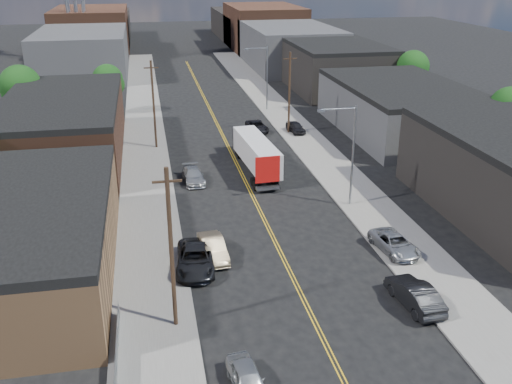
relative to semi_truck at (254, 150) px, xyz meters
name	(u,v)px	position (x,y,z in m)	size (l,w,h in m)	color
ground	(212,113)	(-1.50, 24.01, -2.02)	(260.00, 260.00, 0.00)	black
centerline	(227,144)	(-1.50, 9.01, -2.02)	(0.32, 120.00, 0.01)	gold
sidewalk_left	(145,148)	(-11.00, 9.01, -1.95)	(5.00, 140.00, 0.15)	slate
sidewalk_right	(305,139)	(8.00, 9.01, -1.95)	(5.00, 140.00, 0.15)	slate
warehouse_tan	(20,238)	(-19.50, -17.99, 0.78)	(12.00, 22.00, 5.60)	#926843
warehouse_brown	(64,127)	(-19.50, 8.01, 1.28)	(12.00, 26.00, 6.60)	#4A2B1D
industrial_right_b	(401,108)	(20.50, 10.01, 1.03)	(14.00, 24.00, 6.10)	#353537
industrial_right_c	(335,66)	(20.50, 36.01, 1.78)	(14.00, 22.00, 7.60)	black
skyline_left_a	(83,52)	(-21.50, 59.01, 1.98)	(16.00, 30.00, 8.00)	#353537
skyline_right_a	(289,46)	(18.50, 59.01, 1.98)	(16.00, 30.00, 8.00)	#353537
skyline_left_b	(92,31)	(-21.50, 84.01, 2.98)	(16.00, 26.00, 10.00)	#4A2B1D
skyline_right_b	(264,27)	(18.50, 84.01, 2.98)	(16.00, 26.00, 10.00)	#4A2B1D
skyline_left_c	(98,28)	(-21.50, 104.01, 1.48)	(16.00, 40.00, 7.00)	black
skyline_right_c	(249,25)	(18.50, 104.01, 1.48)	(16.00, 40.00, 7.00)	black
streetlight_near	(349,148)	(6.10, -10.99, 3.30)	(3.39, 0.25, 9.00)	gray
streetlight_far	(264,73)	(6.10, 24.01, 3.30)	(3.39, 0.25, 9.00)	gray
utility_pole_left_near	(171,249)	(-9.70, -25.99, 3.12)	(1.60, 0.26, 10.00)	black
utility_pole_left_far	(154,104)	(-9.70, 9.01, 3.12)	(1.60, 0.26, 10.00)	black
utility_pole_right	(289,93)	(6.70, 12.01, 3.12)	(1.60, 0.26, 10.00)	black
tree_left_mid	(21,89)	(-25.44, 19.01, 3.46)	(5.10, 5.04, 8.37)	black
tree_left_far	(108,82)	(-15.44, 26.01, 2.54)	(4.35, 4.20, 6.97)	black
tree_right_near	(510,110)	(28.56, 0.01, 2.85)	(4.60, 4.48, 7.44)	black
tree_right_far	(413,69)	(28.56, 24.01, 3.15)	(4.85, 4.76, 7.91)	black
semi_truck	(254,150)	(0.00, 0.00, 0.00)	(3.04, 13.74, 3.55)	silver
car_left_a	(247,379)	(-6.50, -32.12, -1.37)	(1.54, 3.84, 1.31)	#A6AAAB
car_left_b	(213,248)	(-6.50, -18.08, -1.27)	(1.60, 4.59, 1.51)	#806F53
car_left_c	(195,259)	(-7.90, -19.48, -1.23)	(2.62, 5.68, 1.58)	black
car_left_d	(193,176)	(-6.50, -2.61, -1.36)	(1.86, 4.58, 1.33)	#9C9FA1
car_right_oncoming	(415,294)	(5.10, -26.69, -1.22)	(1.70, 4.87, 1.61)	black
car_right_lot_a	(394,243)	(6.70, -19.99, -1.21)	(2.18, 4.73, 1.32)	#AAADAF
car_right_lot_c	(296,127)	(7.56, 11.78, -1.22)	(1.54, 3.83, 1.31)	black
car_ahead_truck	(257,126)	(3.00, 13.63, -1.38)	(2.14, 4.64, 1.29)	black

